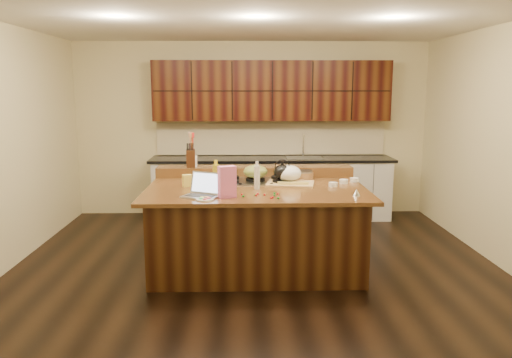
{
  "coord_description": "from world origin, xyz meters",
  "views": [
    {
      "loc": [
        -0.14,
        -5.39,
        2.0
      ],
      "look_at": [
        0.0,
        0.05,
        1.0
      ],
      "focal_mm": 35.0,
      "sensor_mm": 36.0,
      "label": 1
    }
  ],
  "objects": [
    {
      "name": "room",
      "position": [
        0.0,
        0.0,
        1.35
      ],
      "size": [
        5.52,
        5.02,
        2.72
      ],
      "color": "black",
      "rests_on": "ground"
    },
    {
      "name": "gumdrop_9",
      "position": [
        0.18,
        -0.38,
        0.93
      ],
      "size": [
        0.02,
        0.02,
        0.02
      ],
      "primitive_type": "ellipsoid",
      "color": "#198C26",
      "rests_on": "island"
    },
    {
      "name": "ramekin_b",
      "position": [
        1.15,
        0.28,
        0.94
      ],
      "size": [
        0.13,
        0.13,
        0.04
      ],
      "primitive_type": "cylinder",
      "rotation": [
        0.0,
        0.0,
        -0.39
      ],
      "color": "white",
      "rests_on": "island"
    },
    {
      "name": "gumdrop_10",
      "position": [
        0.13,
        -0.6,
        0.93
      ],
      "size": [
        0.02,
        0.02,
        0.02
      ],
      "primitive_type": "ellipsoid",
      "color": "red",
      "rests_on": "island"
    },
    {
      "name": "back_counter",
      "position": [
        0.3,
        2.23,
        0.98
      ],
      "size": [
        3.7,
        0.66,
        2.4
      ],
      "color": "silver",
      "rests_on": "ground"
    },
    {
      "name": "gumdrop_6",
      "position": [
        0.21,
        -0.41,
        0.93
      ],
      "size": [
        0.02,
        0.02,
        0.02
      ],
      "primitive_type": "ellipsoid",
      "color": "red",
      "rests_on": "island"
    },
    {
      "name": "laptop",
      "position": [
        -0.55,
        -0.46,
        0.98
      ],
      "size": [
        0.42,
        0.39,
        0.24
      ],
      "rotation": [
        0.0,
        0.0,
        -0.45
      ],
      "color": "#B7B7BC",
      "rests_on": "island"
    },
    {
      "name": "back_ledge",
      "position": [
        0.0,
        0.7,
        0.98
      ],
      "size": [
        2.4,
        0.3,
        0.12
      ],
      "primitive_type": "cube",
      "color": "black",
      "rests_on": "island"
    },
    {
      "name": "gumdrop_3",
      "position": [
        -0.27,
        -0.5,
        0.93
      ],
      "size": [
        0.02,
        0.02,
        0.02
      ],
      "primitive_type": "ellipsoid",
      "color": "#198C26",
      "rests_on": "island"
    },
    {
      "name": "gumdrop_4",
      "position": [
        0.15,
        -0.57,
        0.93
      ],
      "size": [
        0.02,
        0.02,
        0.02
      ],
      "primitive_type": "ellipsoid",
      "color": "red",
      "rests_on": "island"
    },
    {
      "name": "ramekin_c",
      "position": [
        1.01,
        0.18,
        0.94
      ],
      "size": [
        0.12,
        0.12,
        0.04
      ],
      "primitive_type": "cylinder",
      "rotation": [
        0.0,
        0.0,
        0.22
      ],
      "color": "white",
      "rests_on": "island"
    },
    {
      "name": "gumdrop_7",
      "position": [
        0.17,
        -0.48,
        0.93
      ],
      "size": [
        0.02,
        0.02,
        0.02
      ],
      "primitive_type": "ellipsoid",
      "color": "#198C26",
      "rests_on": "island"
    },
    {
      "name": "ramekin_a",
      "position": [
        0.86,
        0.01,
        0.94
      ],
      "size": [
        0.13,
        0.13,
        0.04
      ],
      "primitive_type": "cylinder",
      "rotation": [
        0.0,
        0.0,
        -0.34
      ],
      "color": "white",
      "rests_on": "island"
    },
    {
      "name": "candy_plate",
      "position": [
        -0.52,
        -0.63,
        0.93
      ],
      "size": [
        0.21,
        0.21,
        0.01
      ],
      "primitive_type": "cylinder",
      "rotation": [
        0.0,
        0.0,
        0.16
      ],
      "color": "white",
      "rests_on": "island"
    },
    {
      "name": "knife_block",
      "position": [
        -0.79,
        0.7,
        1.15
      ],
      "size": [
        0.12,
        0.18,
        0.21
      ],
      "primitive_type": "cube",
      "rotation": [
        0.0,
        0.0,
        0.1
      ],
      "color": "black",
      "rests_on": "back_ledge"
    },
    {
      "name": "kitchen_timer",
      "position": [
        1.0,
        -0.47,
        0.96
      ],
      "size": [
        0.11,
        0.11,
        0.07
      ],
      "primitive_type": "cone",
      "rotation": [
        0.0,
        0.0,
        -0.43
      ],
      "color": "silver",
      "rests_on": "island"
    },
    {
      "name": "pink_bag",
      "position": [
        -0.3,
        -0.53,
        1.08
      ],
      "size": [
        0.19,
        0.15,
        0.32
      ],
      "primitive_type": "cube",
      "rotation": [
        0.0,
        0.0,
        0.39
      ],
      "color": "pink",
      "rests_on": "island"
    },
    {
      "name": "gumdrop_0",
      "position": [
        -0.01,
        -0.47,
        0.93
      ],
      "size": [
        0.02,
        0.02,
        0.02
      ],
      "primitive_type": "ellipsoid",
      "color": "red",
      "rests_on": "island"
    },
    {
      "name": "gumdrop_2",
      "position": [
        -0.16,
        -0.43,
        0.93
      ],
      "size": [
        0.02,
        0.02,
        0.02
      ],
      "primitive_type": "ellipsoid",
      "color": "red",
      "rests_on": "island"
    },
    {
      "name": "gumdrop_11",
      "position": [
        -0.02,
        -0.45,
        0.93
      ],
      "size": [
        0.02,
        0.02,
        0.02
      ],
      "primitive_type": "ellipsoid",
      "color": "#198C26",
      "rests_on": "island"
    },
    {
      "name": "gumdrop_1",
      "position": [
        -0.14,
        -0.52,
        0.93
      ],
      "size": [
        0.02,
        0.02,
        0.02
      ],
      "primitive_type": "ellipsoid",
      "color": "#198C26",
      "rests_on": "island"
    },
    {
      "name": "island",
      "position": [
        0.0,
        0.0,
        0.46
      ],
      "size": [
        2.4,
        1.6,
        0.92
      ],
      "color": "black",
      "rests_on": "ground"
    },
    {
      "name": "package_box",
      "position": [
        -0.76,
        0.05,
        0.99
      ],
      "size": [
        0.11,
        0.1,
        0.13
      ],
      "primitive_type": "cube",
      "rotation": [
        0.0,
        0.0,
        0.39
      ],
      "color": "#E2CD4F",
      "rests_on": "island"
    },
    {
      "name": "oil_bottle",
      "position": [
        -0.43,
        -0.14,
        1.06
      ],
      "size": [
        0.09,
        0.09,
        0.27
      ],
      "primitive_type": "cylinder",
      "rotation": [
        0.0,
        0.0,
        -0.31
      ],
      "color": "gold",
      "rests_on": "island"
    },
    {
      "name": "green_bowl",
      "position": [
        0.0,
        0.3,
        1.04
      ],
      "size": [
        0.33,
        0.33,
        0.15
      ],
      "primitive_type": "ellipsoid",
      "rotation": [
        0.0,
        0.0,
        -0.22
      ],
      "color": "olive",
      "rests_on": "cooktop"
    },
    {
      "name": "cooktop",
      "position": [
        0.0,
        0.3,
        0.94
      ],
      "size": [
        0.92,
        0.52,
        0.05
      ],
      "color": "gray",
      "rests_on": "island"
    },
    {
      "name": "vinegar_bottle",
      "position": [
        0.01,
        -0.11,
        1.04
      ],
      "size": [
        0.07,
        0.07,
        0.25
      ],
      "primitive_type": "cylinder",
      "rotation": [
        0.0,
        0.0,
        -0.15
      ],
      "color": "silver",
      "rests_on": "island"
    },
    {
      "name": "strainer_bowl",
      "position": [
        0.57,
        0.43,
        0.97
      ],
      "size": [
        0.32,
        0.32,
        0.09
      ],
      "primitive_type": "cylinder",
      "rotation": [
        0.0,
        0.0,
        -0.41
      ],
      "color": "#996B3F",
      "rests_on": "island"
    },
    {
      "name": "gumdrop_5",
      "position": [
        0.2,
        -0.61,
        0.93
      ],
      "size": [
        0.02,
        0.02,
        0.02
      ],
      "primitive_type": "ellipsoid",
      "color": "#198C26",
      "rests_on": "island"
    },
    {
      "name": "gumdrop_12",
      "position": [
        0.07,
        -0.45,
        0.93
      ],
      "size": [
        0.02,
        0.02,
        0.02
      ],
      "primitive_type": "ellipsoid",
      "color": "red",
      "rests_on": "island"
    },
    {
      "name": "utensil_crock",
      "position": [
        -0.77,
        0.7,
        1.11
      ],
      "size": [
        0.16,
        0.16,
        0.14
      ],
      "primitive_type": "cylinder",
      "rotation": [
        0.0,
        0.0,
        -0.42
      ],
      "color": "white",
      "rests_on": "back_ledge"
    },
    {
      "name": "kettle",
      "position": [
        0.3,
        0.17,
        1.05
      ],
      "size": [
        0.26,
        0.26,
        0.18
      ],
      "primitive_type": "ellipsoid",
      "rotation": [
        0.0,
        0.0,
        0.42
      ],
      "color": "black",
      "rests_on": "cooktop"
    },
    {
      "name": "wooden_tray",
      "position": [
        0.37,
        0.18,
        1.01
      ],
      "size": [
        0.58,
        0.47,
        0.21
      ],
      "rotation": [
        0.0,
        0.0,
        -0.18
      ],
      "color": "tan",
      "rests_on": "island"
    },
    {
      "name": "gumdrop_8",
      "position": [
        0.01,
        -0.4,
        0.93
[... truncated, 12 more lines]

